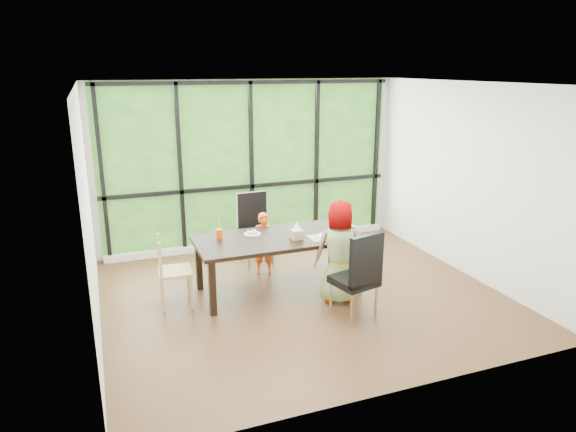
% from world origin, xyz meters
% --- Properties ---
extents(ground, '(5.00, 5.00, 0.00)m').
position_xyz_m(ground, '(0.00, 0.00, 0.00)').
color(ground, black).
rests_on(ground, ground).
extents(back_wall, '(5.00, 0.00, 5.00)m').
position_xyz_m(back_wall, '(0.00, 2.25, 1.35)').
color(back_wall, silver).
rests_on(back_wall, ground).
extents(foliage_backdrop, '(4.80, 0.02, 2.65)m').
position_xyz_m(foliage_backdrop, '(0.00, 2.23, 1.35)').
color(foliage_backdrop, '#264C1D').
rests_on(foliage_backdrop, back_wall).
extents(window_mullions, '(4.80, 0.06, 2.65)m').
position_xyz_m(window_mullions, '(0.00, 2.19, 1.35)').
color(window_mullions, black).
rests_on(window_mullions, back_wall).
extents(window_sill, '(4.80, 0.12, 0.10)m').
position_xyz_m(window_sill, '(0.00, 2.15, 0.05)').
color(window_sill, silver).
rests_on(window_sill, ground).
extents(dining_table, '(2.18, 1.05, 0.75)m').
position_xyz_m(dining_table, '(-0.23, 0.27, 0.38)').
color(dining_table, black).
rests_on(dining_table, ground).
extents(chair_window_leather, '(0.48, 0.48, 1.08)m').
position_xyz_m(chair_window_leather, '(-0.22, 1.28, 0.54)').
color(chair_window_leather, black).
rests_on(chair_window_leather, ground).
extents(chair_interior_leather, '(0.55, 0.55, 1.08)m').
position_xyz_m(chair_interior_leather, '(0.35, -0.76, 0.54)').
color(chair_interior_leather, black).
rests_on(chair_interior_leather, ground).
extents(chair_end_beech, '(0.43, 0.45, 0.90)m').
position_xyz_m(chair_end_beech, '(-1.58, 0.30, 0.45)').
color(chair_end_beech, tan).
rests_on(chair_end_beech, ground).
extents(child_toddler, '(0.39, 0.32, 0.91)m').
position_xyz_m(child_toddler, '(-0.23, 0.88, 0.46)').
color(child_toddler, '#CF5214').
rests_on(child_toddler, ground).
extents(child_older, '(0.74, 0.60, 1.31)m').
position_xyz_m(child_older, '(0.41, -0.30, 0.66)').
color(child_older, slate).
rests_on(child_older, ground).
extents(placemat, '(0.40, 0.29, 0.01)m').
position_xyz_m(placemat, '(0.32, 0.04, 0.75)').
color(placemat, tan).
rests_on(placemat, dining_table).
extents(plate_far, '(0.22, 0.22, 0.01)m').
position_xyz_m(plate_far, '(-0.52, 0.48, 0.76)').
color(plate_far, white).
rests_on(plate_far, dining_table).
extents(plate_near, '(0.25, 0.25, 0.02)m').
position_xyz_m(plate_near, '(0.38, 0.06, 0.76)').
color(plate_near, white).
rests_on(plate_near, dining_table).
extents(orange_cup, '(0.08, 0.08, 0.12)m').
position_xyz_m(orange_cup, '(-0.97, 0.47, 0.81)').
color(orange_cup, '#EE4505').
rests_on(orange_cup, dining_table).
extents(green_cup, '(0.09, 0.09, 0.14)m').
position_xyz_m(green_cup, '(0.69, -0.02, 0.82)').
color(green_cup, green).
rests_on(green_cup, dining_table).
extents(tissue_box, '(0.14, 0.14, 0.12)m').
position_xyz_m(tissue_box, '(-0.04, 0.11, 0.81)').
color(tissue_box, tan).
rests_on(tissue_box, dining_table).
extents(crepe_rolls_far, '(0.15, 0.12, 0.04)m').
position_xyz_m(crepe_rolls_far, '(-0.52, 0.48, 0.78)').
color(crepe_rolls_far, tan).
rests_on(crepe_rolls_far, plate_far).
extents(crepe_rolls_near, '(0.05, 0.12, 0.04)m').
position_xyz_m(crepe_rolls_near, '(0.38, 0.06, 0.78)').
color(crepe_rolls_near, tan).
rests_on(crepe_rolls_near, plate_near).
extents(straw_white, '(0.01, 0.04, 0.20)m').
position_xyz_m(straw_white, '(-0.97, 0.47, 0.91)').
color(straw_white, white).
rests_on(straw_white, orange_cup).
extents(straw_pink, '(0.01, 0.04, 0.20)m').
position_xyz_m(straw_pink, '(0.69, -0.02, 0.93)').
color(straw_pink, pink).
rests_on(straw_pink, green_cup).
extents(tissue, '(0.12, 0.12, 0.11)m').
position_xyz_m(tissue, '(-0.04, 0.11, 0.92)').
color(tissue, white).
rests_on(tissue, tissue_box).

